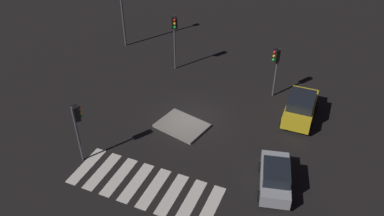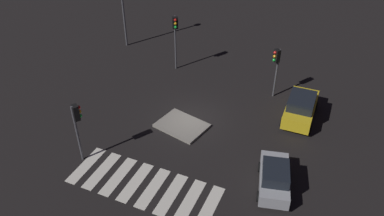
{
  "view_description": "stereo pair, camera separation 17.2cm",
  "coord_description": "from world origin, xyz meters",
  "views": [
    {
      "loc": [
        8.55,
        -19.81,
        16.37
      ],
      "look_at": [
        0.0,
        0.0,
        1.0
      ],
      "focal_mm": 35.92,
      "sensor_mm": 36.0,
      "label": 1
    },
    {
      "loc": [
        8.71,
        -19.74,
        16.37
      ],
      "look_at": [
        0.0,
        0.0,
        1.0
      ],
      "focal_mm": 35.92,
      "sensor_mm": 36.0,
      "label": 2
    }
  ],
  "objects": [
    {
      "name": "ground_plane",
      "position": [
        0.0,
        0.0,
        0.0
      ],
      "size": [
        80.0,
        80.0,
        0.0
      ],
      "primitive_type": "plane",
      "color": "black"
    },
    {
      "name": "traffic_light_north",
      "position": [
        4.39,
        5.15,
        3.02
      ],
      "size": [
        0.54,
        0.53,
        3.98
      ],
      "rotation": [
        0.0,
        0.0,
        -2.28
      ],
      "color": "#47474C",
      "rests_on": "ground"
    },
    {
      "name": "traffic_light_west",
      "position": [
        -4.12,
        6.01,
        3.57
      ],
      "size": [
        0.54,
        0.53,
        4.73
      ],
      "rotation": [
        0.0,
        0.0,
        -0.97
      ],
      "color": "#47474C",
      "rests_on": "ground"
    },
    {
      "name": "car_silver",
      "position": [
        6.79,
        -4.0,
        0.81
      ],
      "size": [
        2.44,
        4.0,
        1.64
      ],
      "rotation": [
        0.0,
        0.0,
        1.81
      ],
      "color": "#9EA0A5",
      "rests_on": "ground"
    },
    {
      "name": "traffic_island",
      "position": [
        -0.31,
        -1.02,
        0.09
      ],
      "size": [
        3.7,
        3.09,
        0.18
      ],
      "color": "gray",
      "rests_on": "ground"
    },
    {
      "name": "car_yellow",
      "position": [
        6.86,
        3.21,
        0.94
      ],
      "size": [
        2.16,
        4.47,
        1.92
      ],
      "rotation": [
        0.0,
        0.0,
        1.59
      ],
      "color": "gold",
      "rests_on": "ground"
    },
    {
      "name": "traffic_light_south",
      "position": [
        -4.46,
        -6.32,
        3.02
      ],
      "size": [
        0.54,
        0.53,
        3.98
      ],
      "rotation": [
        0.0,
        0.0,
        0.96
      ],
      "color": "#47474C",
      "rests_on": "ground"
    },
    {
      "name": "crosswalk_near",
      "position": [
        0.0,
        -6.82,
        0.01
      ],
      "size": [
        8.75,
        3.2,
        0.02
      ],
      "color": "silver",
      "rests_on": "ground"
    }
  ]
}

